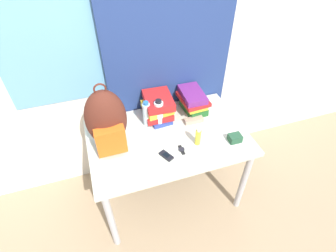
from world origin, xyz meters
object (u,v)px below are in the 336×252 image
object	(u,v)px
backpack	(107,121)
sports_bottle	(159,113)
book_stack_left	(158,107)
sunglasses_case	(194,120)
book_stack_center	(193,101)
sunscreen_bottle	(198,137)
cell_phone	(166,156)
wristwatch	(182,150)
camera_pouch	(235,138)
water_bottle	(147,114)

from	to	relation	value
backpack	sports_bottle	distance (m)	0.42
book_stack_left	sunglasses_case	world-z (taller)	book_stack_left
backpack	book_stack_center	xyz separation A→B (m)	(0.71, 0.17, -0.12)
sunscreen_bottle	cell_phone	bearing A→B (deg)	-169.43
book_stack_left	wristwatch	bearing A→B (deg)	-82.59
book_stack_center	sports_bottle	size ratio (longest dim) A/B	1.20
book_stack_center	sports_bottle	xyz separation A→B (m)	(-0.32, -0.08, 0.01)
sunscreen_bottle	wristwatch	world-z (taller)	sunscreen_bottle
sports_bottle	sunglasses_case	distance (m)	0.29
backpack	book_stack_center	distance (m)	0.74
sports_bottle	cell_phone	size ratio (longest dim) A/B	2.06
wristwatch	camera_pouch	bearing A→B (deg)	-4.98
sports_bottle	wristwatch	distance (m)	0.34
sunscreen_bottle	camera_pouch	size ratio (longest dim) A/B	1.60
book_stack_center	wristwatch	xyz separation A→B (m)	(-0.25, -0.40, -0.09)
backpack	camera_pouch	xyz separation A→B (m)	(0.87, -0.26, -0.19)
backpack	sports_bottle	size ratio (longest dim) A/B	2.17
wristwatch	sunglasses_case	bearing A→B (deg)	52.07
sunglasses_case	book_stack_left	bearing A→B (deg)	148.93
water_bottle	camera_pouch	world-z (taller)	water_bottle
sports_bottle	camera_pouch	size ratio (longest dim) A/B	2.53
sunscreen_bottle	cell_phone	distance (m)	0.26
sunglasses_case	sports_bottle	bearing A→B (deg)	166.82
book_stack_left	sunglasses_case	xyz separation A→B (m)	(0.25, -0.15, -0.08)
water_bottle	sunscreen_bottle	world-z (taller)	water_bottle
sports_bottle	camera_pouch	world-z (taller)	sports_bottle
backpack	cell_phone	bearing A→B (deg)	-36.04
water_bottle	sunglasses_case	bearing A→B (deg)	-13.94
book_stack_center	backpack	bearing A→B (deg)	-166.53
camera_pouch	book_stack_left	bearing A→B (deg)	136.02
book_stack_left	wristwatch	world-z (taller)	book_stack_left
book_stack_left	sunscreen_bottle	size ratio (longest dim) A/B	1.93
book_stack_center	camera_pouch	xyz separation A→B (m)	(0.16, -0.43, -0.07)
sports_bottle	wristwatch	world-z (taller)	sports_bottle
sunglasses_case	backpack	bearing A→B (deg)	-177.65
backpack	sunglasses_case	size ratio (longest dim) A/B	3.35
water_bottle	sunglasses_case	world-z (taller)	water_bottle
water_bottle	sports_bottle	distance (m)	0.09
camera_pouch	water_bottle	bearing A→B (deg)	146.15
book_stack_left	sports_bottle	world-z (taller)	sports_bottle
book_stack_center	sunscreen_bottle	size ratio (longest dim) A/B	1.91
water_bottle	sports_bottle	size ratio (longest dim) A/B	0.94
book_stack_center	sunglasses_case	size ratio (longest dim) A/B	1.86
backpack	sunscreen_bottle	world-z (taller)	backpack
sunscreen_bottle	sunglasses_case	distance (m)	0.24
cell_phone	wristwatch	bearing A→B (deg)	10.49
backpack	book_stack_left	distance (m)	0.46
water_bottle	cell_phone	distance (m)	0.38
cell_phone	wristwatch	world-z (taller)	cell_phone
book_stack_left	camera_pouch	size ratio (longest dim) A/B	3.08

